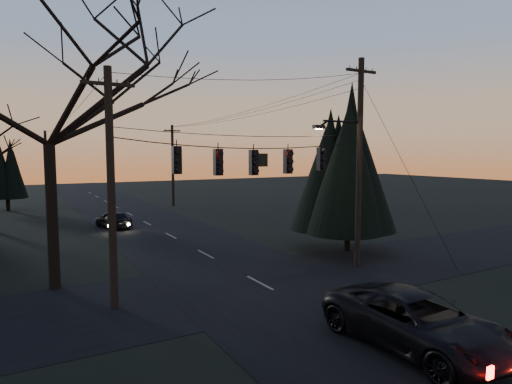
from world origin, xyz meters
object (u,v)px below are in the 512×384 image
utility_pole_far_r (173,206)px  evergreen_right (349,167)px  utility_pole_right (357,267)px  suv_near (417,322)px  utility_pole_far_l (48,204)px  bare_tree_left (46,85)px  utility_pole_left (115,308)px  sedan_oncoming_a (113,220)px

utility_pole_far_r → evergreen_right: size_ratio=1.02×
utility_pole_right → suv_near: bearing=-122.0°
utility_pole_right → utility_pole_far_l: bearing=107.7°
bare_tree_left → utility_pole_left: bearing=-64.2°
bare_tree_left → suv_near: 15.76m
utility_pole_right → utility_pole_left: bearing=180.0°
utility_pole_far_l → evergreen_right: size_ratio=0.96×
utility_pole_left → bare_tree_left: bare_tree_left is taller
evergreen_right → suv_near: bearing=-122.4°
utility_pole_far_r → utility_pole_left: bearing=-112.3°
sedan_oncoming_a → suv_near: bearing=85.4°
utility_pole_left → evergreen_right: bearing=12.3°
suv_near → sedan_oncoming_a: suv_near is taller
utility_pole_left → sedan_oncoming_a: 17.37m
utility_pole_far_l → evergreen_right: 36.01m
utility_pole_far_l → evergreen_right: bearing=-67.9°
suv_near → utility_pole_left: bearing=130.1°
utility_pole_right → utility_pole_far_l: 37.79m
evergreen_right → suv_near: evergreen_right is taller
utility_pole_right → utility_pole_left: 11.50m
utility_pole_right → bare_tree_left: bearing=165.2°
utility_pole_left → bare_tree_left: 9.09m
suv_near → sedan_oncoming_a: (-3.54, 24.57, -0.14)m
suv_near → sedan_oncoming_a: 24.82m
utility_pole_right → suv_near: utility_pole_right is taller
utility_pole_far_l → sedan_oncoming_a: utility_pole_far_l is taller
bare_tree_left → sedan_oncoming_a: size_ratio=3.10×
utility_pole_left → evergreen_right: (13.42, 2.92, 4.75)m
utility_pole_far_r → utility_pole_far_l: size_ratio=1.06×
evergreen_right → sedan_oncoming_a: evergreen_right is taller
utility_pole_left → utility_pole_far_l: (0.00, 36.00, 0.00)m
utility_pole_far_r → utility_pole_far_l: 14.01m
utility_pole_left → evergreen_right: 14.54m
bare_tree_left → evergreen_right: bare_tree_left is taller
utility_pole_right → bare_tree_left: (-13.19, 3.49, 8.22)m
utility_pole_far_l → sedan_oncoming_a: bearing=-80.2°
utility_pole_left → utility_pole_far_l: 36.00m
utility_pole_far_l → bare_tree_left: bare_tree_left is taller
utility_pole_right → utility_pole_far_l: (-11.50, 36.00, 0.00)m
utility_pole_far_l → bare_tree_left: bearing=-93.0°
utility_pole_far_l → utility_pole_far_r: bearing=-34.8°
bare_tree_left → evergreen_right: bearing=-2.1°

